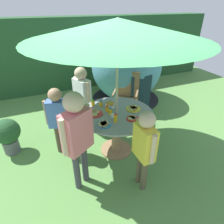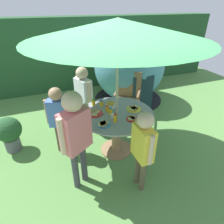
{
  "view_description": "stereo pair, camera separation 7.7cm",
  "coord_description": "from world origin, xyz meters",
  "px_view_note": "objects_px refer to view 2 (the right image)",
  "views": [
    {
      "loc": [
        -1.08,
        -2.38,
        2.28
      ],
      "look_at": [
        -0.09,
        -0.04,
        0.82
      ],
      "focal_mm": 30.61,
      "sensor_mm": 36.0,
      "label": 1
    },
    {
      "loc": [
        -1.01,
        -2.41,
        2.28
      ],
      "look_at": [
        -0.09,
        -0.04,
        0.82
      ],
      "focal_mm": 30.61,
      "sensor_mm": 36.0,
      "label": 2
    }
  ],
  "objects_px": {
    "patio_umbrella": "(118,29)",
    "garden_table": "(116,125)",
    "juice_bottle_center_back": "(115,118)",
    "juice_bottle_back_edge": "(101,103)",
    "plate_far_right": "(103,124)",
    "cup_near": "(113,116)",
    "child_in_pink_shirt": "(75,131)",
    "plate_mid_right": "(132,119)",
    "child_in_yellow_shirt": "(143,143)",
    "juice_bottle_near_right": "(110,111)",
    "plate_near_left": "(134,109)",
    "potted_plant": "(9,132)",
    "wooden_chair": "(128,94)",
    "child_in_blue_shirt": "(58,113)",
    "juice_bottle_mid_left": "(107,109)",
    "plate_front_edge": "(95,113)",
    "juice_bottle_far_left": "(144,124)",
    "snack_bowl": "(111,105)",
    "child_in_white_shirt": "(83,92)",
    "dome_tent": "(129,66)",
    "juice_bottle_center_front": "(93,102)"
  },
  "relations": [
    {
      "from": "juice_bottle_center_back",
      "to": "juice_bottle_back_edge",
      "type": "bearing_deg",
      "value": 93.77
    },
    {
      "from": "dome_tent",
      "to": "potted_plant",
      "type": "height_order",
      "value": "dome_tent"
    },
    {
      "from": "child_in_yellow_shirt",
      "to": "plate_near_left",
      "type": "bearing_deg",
      "value": -20.41
    },
    {
      "from": "dome_tent",
      "to": "plate_far_right",
      "type": "bearing_deg",
      "value": -121.2
    },
    {
      "from": "child_in_pink_shirt",
      "to": "plate_mid_right",
      "type": "relative_size",
      "value": 7.65
    },
    {
      "from": "plate_far_right",
      "to": "juice_bottle_far_left",
      "type": "height_order",
      "value": "juice_bottle_far_left"
    },
    {
      "from": "child_in_blue_shirt",
      "to": "plate_far_right",
      "type": "xyz_separation_m",
      "value": [
        0.56,
        -0.57,
        0.01
      ]
    },
    {
      "from": "snack_bowl",
      "to": "juice_bottle_back_edge",
      "type": "bearing_deg",
      "value": 150.75
    },
    {
      "from": "patio_umbrella",
      "to": "juice_bottle_mid_left",
      "type": "xyz_separation_m",
      "value": [
        -0.12,
        0.11,
        -1.18
      ]
    },
    {
      "from": "potted_plant",
      "to": "plate_mid_right",
      "type": "relative_size",
      "value": 3.41
    },
    {
      "from": "wooden_chair",
      "to": "juice_bottle_near_right",
      "type": "relative_size",
      "value": 8.7
    },
    {
      "from": "child_in_white_shirt",
      "to": "plate_mid_right",
      "type": "height_order",
      "value": "child_in_white_shirt"
    },
    {
      "from": "child_in_yellow_shirt",
      "to": "plate_near_left",
      "type": "xyz_separation_m",
      "value": [
        0.29,
        0.83,
        -0.0
      ]
    },
    {
      "from": "patio_umbrella",
      "to": "potted_plant",
      "type": "height_order",
      "value": "patio_umbrella"
    },
    {
      "from": "child_in_pink_shirt",
      "to": "juice_bottle_mid_left",
      "type": "xyz_separation_m",
      "value": [
        0.62,
        0.58,
        -0.11
      ]
    },
    {
      "from": "juice_bottle_mid_left",
      "to": "dome_tent",
      "type": "bearing_deg",
      "value": 55.07
    },
    {
      "from": "wooden_chair",
      "to": "snack_bowl",
      "type": "relative_size",
      "value": 6.15
    },
    {
      "from": "potted_plant",
      "to": "cup_near",
      "type": "relative_size",
      "value": 9.45
    },
    {
      "from": "juice_bottle_mid_left",
      "to": "plate_front_edge",
      "type": "bearing_deg",
      "value": -178.73
    },
    {
      "from": "child_in_yellow_shirt",
      "to": "snack_bowl",
      "type": "xyz_separation_m",
      "value": [
        -0.03,
        1.06,
        0.02
      ]
    },
    {
      "from": "plate_near_left",
      "to": "garden_table",
      "type": "bearing_deg",
      "value": -178.44
    },
    {
      "from": "plate_near_left",
      "to": "juice_bottle_near_right",
      "type": "height_order",
      "value": "juice_bottle_near_right"
    },
    {
      "from": "juice_bottle_near_right",
      "to": "juice_bottle_mid_left",
      "type": "height_order",
      "value": "juice_bottle_near_right"
    },
    {
      "from": "snack_bowl",
      "to": "cup_near",
      "type": "distance_m",
      "value": 0.36
    },
    {
      "from": "child_in_yellow_shirt",
      "to": "juice_bottle_near_right",
      "type": "xyz_separation_m",
      "value": [
        -0.12,
        0.82,
        0.04
      ]
    },
    {
      "from": "wooden_chair",
      "to": "juice_bottle_near_right",
      "type": "height_order",
      "value": "wooden_chair"
    },
    {
      "from": "patio_umbrella",
      "to": "wooden_chair",
      "type": "height_order",
      "value": "patio_umbrella"
    },
    {
      "from": "plate_mid_right",
      "to": "juice_bottle_center_back",
      "type": "xyz_separation_m",
      "value": [
        -0.26,
        0.03,
        0.05
      ]
    },
    {
      "from": "patio_umbrella",
      "to": "garden_table",
      "type": "bearing_deg",
      "value": 0.0
    },
    {
      "from": "plate_front_edge",
      "to": "juice_bottle_center_back",
      "type": "relative_size",
      "value": 1.95
    },
    {
      "from": "potted_plant",
      "to": "wooden_chair",
      "type": "bearing_deg",
      "value": 8.05
    },
    {
      "from": "juice_bottle_center_front",
      "to": "juice_bottle_back_edge",
      "type": "xyz_separation_m",
      "value": [
        0.11,
        -0.08,
        -0.0
      ]
    },
    {
      "from": "dome_tent",
      "to": "juice_bottle_center_back",
      "type": "relative_size",
      "value": 14.27
    },
    {
      "from": "snack_bowl",
      "to": "plate_mid_right",
      "type": "xyz_separation_m",
      "value": [
        0.16,
        -0.49,
        -0.03
      ]
    },
    {
      "from": "plate_far_right",
      "to": "juice_bottle_center_back",
      "type": "relative_size",
      "value": 1.57
    },
    {
      "from": "child_in_blue_shirt",
      "to": "juice_bottle_mid_left",
      "type": "distance_m",
      "value": 0.78
    },
    {
      "from": "child_in_yellow_shirt",
      "to": "juice_bottle_far_left",
      "type": "bearing_deg",
      "value": -31.5
    },
    {
      "from": "dome_tent",
      "to": "juice_bottle_near_right",
      "type": "xyz_separation_m",
      "value": [
        -1.2,
        -1.85,
        -0.08
      ]
    },
    {
      "from": "wooden_chair",
      "to": "potted_plant",
      "type": "xyz_separation_m",
      "value": [
        -2.37,
        -0.34,
        -0.17
      ]
    },
    {
      "from": "patio_umbrella",
      "to": "child_in_pink_shirt",
      "type": "height_order",
      "value": "patio_umbrella"
    },
    {
      "from": "patio_umbrella",
      "to": "juice_bottle_far_left",
      "type": "bearing_deg",
      "value": -66.75
    },
    {
      "from": "garden_table",
      "to": "wooden_chair",
      "type": "distance_m",
      "value": 1.21
    },
    {
      "from": "child_in_yellow_shirt",
      "to": "juice_bottle_far_left",
      "type": "distance_m",
      "value": 0.39
    },
    {
      "from": "patio_umbrella",
      "to": "plate_near_left",
      "type": "xyz_separation_m",
      "value": [
        0.31,
        0.01,
        -1.22
      ]
    },
    {
      "from": "juice_bottle_mid_left",
      "to": "juice_bottle_center_back",
      "type": "bearing_deg",
      "value": -89.38
    },
    {
      "from": "plate_far_right",
      "to": "cup_near",
      "type": "xyz_separation_m",
      "value": [
        0.2,
        0.13,
        0.02
      ]
    },
    {
      "from": "dome_tent",
      "to": "snack_bowl",
      "type": "relative_size",
      "value": 11.38
    },
    {
      "from": "potted_plant",
      "to": "juice_bottle_center_back",
      "type": "relative_size",
      "value": 4.9
    },
    {
      "from": "child_in_yellow_shirt",
      "to": "plate_mid_right",
      "type": "height_order",
      "value": "child_in_yellow_shirt"
    },
    {
      "from": "plate_front_edge",
      "to": "juice_bottle_far_left",
      "type": "relative_size",
      "value": 2.19
    }
  ]
}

